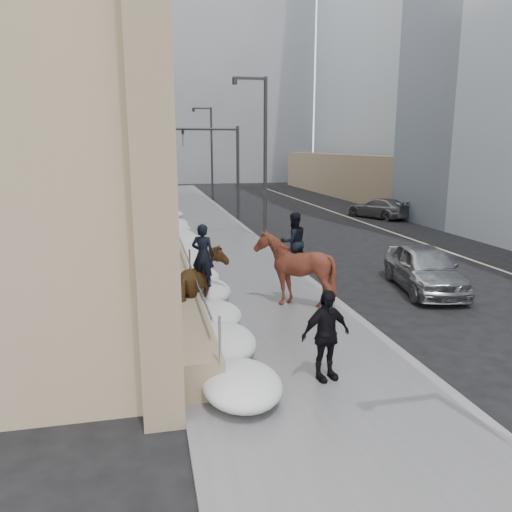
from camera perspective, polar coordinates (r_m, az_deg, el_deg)
The scene contains 16 objects.
ground at distance 11.84m, azimuth 3.30°, elevation -11.30°, with size 140.00×140.00×0.00m, color black.
sidewalk at distance 21.16m, azimuth -4.07°, elevation -0.40°, with size 5.00×80.00×0.12m, color #525254.
curb at distance 21.69m, azimuth 2.79°, elevation -0.07°, with size 0.24×80.00×0.12m, color slate.
lane_line at distance 24.93m, azimuth 20.54°, elevation 0.67°, with size 0.15×70.00×0.01m, color #BFB78C.
limestone_building at distance 30.74m, azimuth -17.70°, elevation 19.66°, with size 6.10×44.00×18.00m.
bg_building_mid at distance 71.36m, azimuth -7.24°, elevation 19.83°, with size 30.00×12.00×28.00m, color slate.
bg_building_far at distance 82.63m, azimuth -15.17°, elevation 15.70°, with size 24.00×12.00×20.00m, color gray.
streetlight_mid at distance 25.08m, azimuth 0.71°, elevation 12.06°, with size 1.71×0.24×8.00m.
streetlight_far at distance 44.78m, azimuth -5.30°, elevation 12.20°, with size 1.71×0.24×8.00m.
traffic_signal at distance 32.81m, azimuth -3.71°, elevation 11.13°, with size 4.10×0.22×6.00m.
snow_bank at distance 19.08m, azimuth -7.47°, elevation -0.65°, with size 1.70×18.10×0.76m.
mounted_horse_left at distance 13.61m, azimuth -6.28°, elevation -3.05°, with size 1.87×2.46×2.61m.
mounted_horse_right at distance 14.71m, azimuth 4.36°, elevation -1.14°, with size 2.16×2.33×2.76m.
pedestrian at distance 10.21m, azimuth 7.97°, elevation -8.94°, with size 1.10×0.46×1.88m, color black.
car_silver at distance 17.64m, azimuth 18.71°, elevation -1.32°, with size 1.80×4.48×1.53m, color gray.
car_grey at distance 34.68m, azimuth 13.87°, elevation 5.33°, with size 1.86×4.57×1.33m, color #595B61.
Camera 1 is at (-3.00, -10.41, 4.77)m, focal length 35.00 mm.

